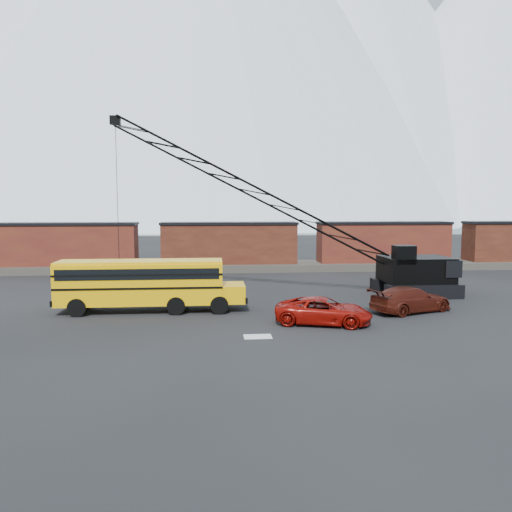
% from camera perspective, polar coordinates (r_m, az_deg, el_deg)
% --- Properties ---
extents(ground, '(160.00, 160.00, 0.00)m').
position_cam_1_polar(ground, '(29.16, -1.52, -7.20)').
color(ground, black).
rests_on(ground, ground).
extents(mountain_ridge, '(800.00, 340.00, 240.00)m').
position_cam_1_polar(mountain_ridge, '(322.90, -3.73, 21.27)').
color(mountain_ridge, white).
rests_on(mountain_ridge, ground).
extents(gravel_berm, '(120.00, 5.00, 0.70)m').
position_cam_1_polar(gravel_berm, '(50.77, -3.06, -1.22)').
color(gravel_berm, '#4A453D').
rests_on(gravel_berm, ground).
extents(boxcar_west_near, '(13.70, 3.10, 4.17)m').
position_cam_1_polar(boxcar_west_near, '(52.48, -20.82, 1.28)').
color(boxcar_west_near, '#4A1515').
rests_on(boxcar_west_near, gravel_berm).
extents(boxcar_mid, '(13.70, 3.10, 4.17)m').
position_cam_1_polar(boxcar_mid, '(50.53, -3.08, 1.50)').
color(boxcar_mid, '#542417').
rests_on(boxcar_mid, gravel_berm).
extents(boxcar_east_near, '(13.70, 3.10, 4.17)m').
position_cam_1_polar(boxcar_east_near, '(53.53, 14.31, 1.57)').
color(boxcar_east_near, '#4A1515').
rests_on(boxcar_east_near, gravel_berm).
extents(snow_patch, '(1.40, 0.90, 0.02)m').
position_cam_1_polar(snow_patch, '(25.33, 0.19, -9.20)').
color(snow_patch, silver).
rests_on(snow_patch, ground).
extents(school_bus, '(11.65, 2.65, 3.19)m').
position_cam_1_polar(school_bus, '(31.57, -12.38, -3.02)').
color(school_bus, '#DC9F04').
rests_on(school_bus, ground).
extents(red_pickup, '(5.79, 3.85, 1.48)m').
position_cam_1_polar(red_pickup, '(28.08, 7.72, -6.22)').
color(red_pickup, maroon).
rests_on(red_pickup, ground).
extents(maroon_suv, '(5.84, 4.03, 1.57)m').
position_cam_1_polar(maroon_suv, '(32.32, 17.26, -4.76)').
color(maroon_suv, '#3E120B').
rests_on(maroon_suv, ground).
extents(crawler_crane, '(24.75, 4.20, 12.93)m').
position_cam_1_polar(crawler_crane, '(35.93, 2.35, 6.10)').
color(crawler_crane, black).
rests_on(crawler_crane, ground).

